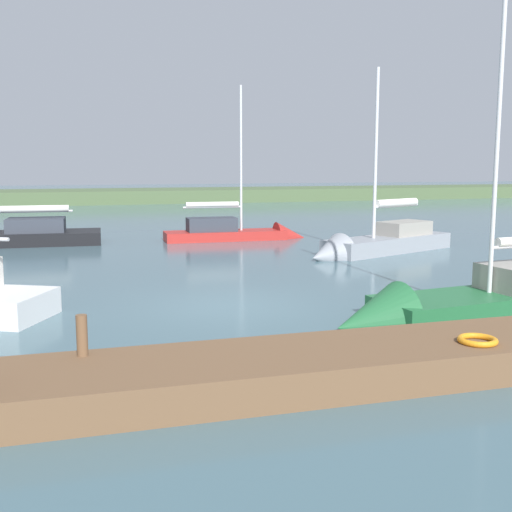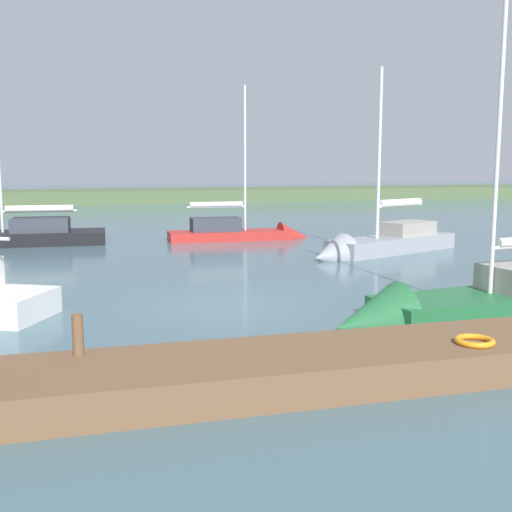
# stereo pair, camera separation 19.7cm
# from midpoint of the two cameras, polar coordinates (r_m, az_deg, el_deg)

# --- Properties ---
(ground_plane) EXTENTS (200.00, 200.00, 0.00)m
(ground_plane) POSITION_cam_midpoint_polar(r_m,az_deg,el_deg) (15.77, -2.91, -4.64)
(ground_plane) COLOR #42606B
(far_shoreline) EXTENTS (180.00, 8.00, 2.40)m
(far_shoreline) POSITION_cam_midpoint_polar(r_m,az_deg,el_deg) (60.84, -13.05, 4.77)
(far_shoreline) COLOR #4C603D
(far_shoreline) RESTS_ON ground_plane
(dock_pier) EXTENTS (23.95, 2.07, 0.57)m
(dock_pier) POSITION_cam_midpoint_polar(r_m,az_deg,el_deg) (10.33, 4.76, -10.02)
(dock_pier) COLOR brown
(dock_pier) RESTS_ON ground_plane
(mooring_post_near) EXTENTS (0.17, 0.17, 0.65)m
(mooring_post_near) POSITION_cam_midpoint_polar(r_m,az_deg,el_deg) (10.20, -16.09, -6.96)
(mooring_post_near) COLOR brown
(mooring_post_near) RESTS_ON dock_pier
(life_ring_buoy) EXTENTS (0.66, 0.66, 0.10)m
(life_ring_buoy) POSITION_cam_midpoint_polar(r_m,az_deg,el_deg) (11.16, 19.04, -7.25)
(life_ring_buoy) COLOR orange
(life_ring_buoy) RESTS_ON dock_pier
(sailboat_far_right) EXTENTS (8.07, 2.71, 9.58)m
(sailboat_far_right) POSITION_cam_midpoint_polar(r_m,az_deg,el_deg) (15.69, 18.62, -4.46)
(sailboat_far_right) COLOR #236638
(sailboat_far_right) RESTS_ON ground_plane
(sailboat_mid_channel) EXTENTS (6.84, 1.76, 7.95)m
(sailboat_mid_channel) POSITION_cam_midpoint_polar(r_m,az_deg,el_deg) (29.83, -1.54, 1.79)
(sailboat_mid_channel) COLOR #B22823
(sailboat_mid_channel) RESTS_ON ground_plane
(sailboat_far_left) EXTENTS (7.49, 4.40, 7.93)m
(sailboat_far_left) POSITION_cam_midpoint_polar(r_m,az_deg,el_deg) (25.55, 10.62, 0.84)
(sailboat_far_left) COLOR gray
(sailboat_far_left) RESTS_ON ground_plane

